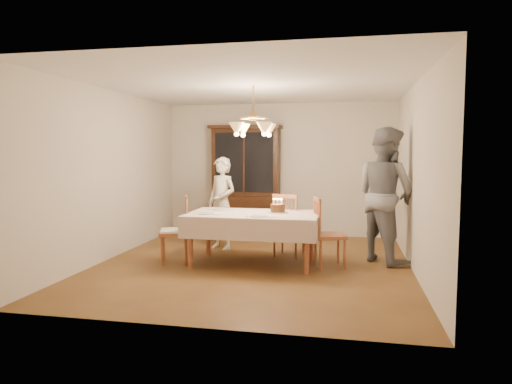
% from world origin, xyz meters
% --- Properties ---
extents(ground, '(5.00, 5.00, 0.00)m').
position_xyz_m(ground, '(0.00, 0.00, 0.00)').
color(ground, '#563718').
rests_on(ground, ground).
extents(room_shell, '(5.00, 5.00, 5.00)m').
position_xyz_m(room_shell, '(0.00, 0.00, 1.58)').
color(room_shell, white).
rests_on(room_shell, ground).
extents(dining_table, '(1.90, 1.10, 0.76)m').
position_xyz_m(dining_table, '(0.00, 0.00, 0.68)').
color(dining_table, brown).
rests_on(dining_table, ground).
extents(china_hutch, '(1.38, 0.54, 2.16)m').
position_xyz_m(china_hutch, '(-0.61, 2.25, 1.04)').
color(china_hutch, black).
rests_on(china_hutch, ground).
extents(chair_far_side, '(0.53, 0.51, 1.00)m').
position_xyz_m(chair_far_side, '(0.44, 0.63, 0.44)').
color(chair_far_side, brown).
rests_on(chair_far_side, ground).
extents(chair_left_end, '(0.54, 0.55, 1.00)m').
position_xyz_m(chair_left_end, '(-1.17, -0.15, 0.45)').
color(chair_left_end, brown).
rests_on(chair_left_end, ground).
extents(chair_right_end, '(0.52, 0.53, 1.00)m').
position_xyz_m(chair_right_end, '(1.09, 0.07, 0.44)').
color(chair_right_end, brown).
rests_on(chair_right_end, ground).
extents(elderly_woman, '(0.68, 0.60, 1.56)m').
position_xyz_m(elderly_woman, '(-0.74, 0.95, 0.78)').
color(elderly_woman, beige).
rests_on(elderly_woman, ground).
extents(adult_in_grey, '(1.21, 1.24, 2.01)m').
position_xyz_m(adult_in_grey, '(1.90, 0.56, 1.01)').
color(adult_in_grey, slate).
rests_on(adult_in_grey, ground).
extents(birthday_cake, '(0.30, 0.30, 0.21)m').
position_xyz_m(birthday_cake, '(0.35, 0.09, 0.82)').
color(birthday_cake, white).
rests_on(birthday_cake, dining_table).
extents(place_setting_near_left, '(0.38, 0.23, 0.02)m').
position_xyz_m(place_setting_near_left, '(-0.62, -0.25, 0.77)').
color(place_setting_near_left, white).
rests_on(place_setting_near_left, dining_table).
extents(place_setting_near_right, '(0.40, 0.25, 0.02)m').
position_xyz_m(place_setting_near_right, '(0.17, -0.35, 0.77)').
color(place_setting_near_right, white).
rests_on(place_setting_near_right, dining_table).
extents(place_setting_far_left, '(0.42, 0.27, 0.02)m').
position_xyz_m(place_setting_far_left, '(-0.54, 0.26, 0.77)').
color(place_setting_far_left, white).
rests_on(place_setting_far_left, dining_table).
extents(chandelier, '(0.62, 0.62, 0.73)m').
position_xyz_m(chandelier, '(-0.00, -0.00, 1.98)').
color(chandelier, '#BF8C3F').
rests_on(chandelier, ground).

